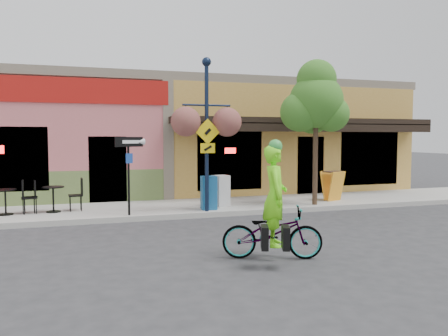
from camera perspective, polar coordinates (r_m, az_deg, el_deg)
name	(u,v)px	position (r m, az deg, el deg)	size (l,w,h in m)	color
ground	(227,220)	(12.07, 0.42, -6.81)	(90.00, 90.00, 0.00)	#2D2D30
sidewalk	(208,206)	(13.95, -2.11, -5.03)	(24.00, 3.00, 0.15)	#9E9B93
curb	(221,214)	(12.57, -0.35, -6.03)	(24.00, 0.12, 0.15)	#A8A59E
building	(174,138)	(19.13, -6.49, 3.93)	(18.20, 8.20, 4.50)	#C56165
bicycle	(272,233)	(8.27, 6.31, -8.40)	(0.65, 1.86, 0.98)	maroon
cyclist_rider	(275,209)	(8.21, 6.66, -5.34)	(0.68, 0.45, 1.87)	#76FF1A
lamp_post	(207,135)	(12.43, -2.27, 4.34)	(1.40, 0.56, 4.38)	#101B32
one_way_sign	(129,176)	(12.10, -12.35, -1.06)	(0.82, 0.18, 2.13)	black
cafe_set_left	(5,198)	(13.34, -26.66, -3.54)	(1.54, 0.77, 0.92)	black
cafe_set_right	(53,195)	(13.28, -21.41, -3.36)	(1.59, 0.80, 0.95)	black
newspaper_box_blue	(209,193)	(12.87, -2.00, -3.25)	(0.44, 0.39, 0.98)	#17568D
newspaper_box_grey	(221,191)	(13.51, -0.41, -2.97)	(0.44, 0.40, 0.95)	#BEBEBE
street_tree	(316,132)	(13.97, 11.89, 4.64)	(1.79, 1.79, 4.58)	#3D7A26
sandwich_board	(337,186)	(14.99, 14.50, -2.31)	(0.60, 0.44, 1.00)	#FFA728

